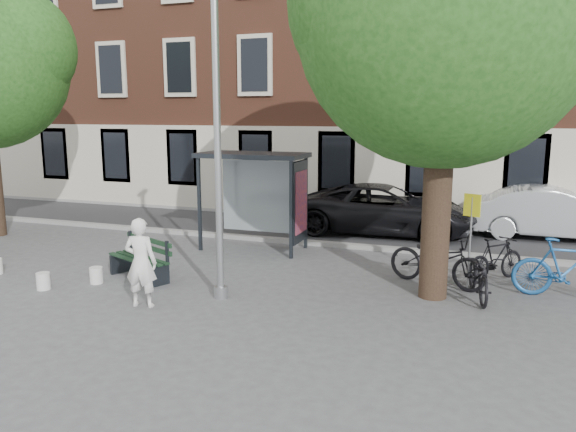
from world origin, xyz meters
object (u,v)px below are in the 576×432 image
(bench, at_px, (141,260))
(lamppost, at_px, (218,159))
(bike_a, at_px, (437,259))
(bike_d, at_px, (496,259))
(painter, at_px, (141,263))
(bike_c, at_px, (479,275))
(bus_shelter, at_px, (268,179))
(bike_b, at_px, (566,269))
(car_dark, at_px, (385,209))
(notice_sign, at_px, (471,220))
(car_silver, at_px, (554,213))

(bench, bearing_deg, lamppost, 9.27)
(bike_a, xyz_separation_m, bike_d, (1.19, 0.78, -0.08))
(painter, height_order, bike_c, painter)
(bus_shelter, height_order, bike_c, bus_shelter)
(bike_c, height_order, bike_d, bike_d)
(bike_b, bearing_deg, bike_d, 58.06)
(painter, height_order, bench, painter)
(bike_a, bearing_deg, car_dark, 41.50)
(bus_shelter, bearing_deg, notice_sign, -20.48)
(car_silver, bearing_deg, bike_a, 153.44)
(bike_a, height_order, notice_sign, notice_sign)
(painter, distance_m, notice_sign, 6.65)
(bike_d, bearing_deg, car_dark, -10.21)
(lamppost, relative_size, bench, 3.35)
(bike_d, bearing_deg, lamppost, 73.03)
(bike_d, xyz_separation_m, notice_sign, (-0.54, -0.95, 1.01))
(bench, relative_size, car_dark, 0.33)
(bike_c, distance_m, bike_d, 1.40)
(bike_b, distance_m, bike_d, 1.54)
(lamppost, bearing_deg, bike_a, 30.07)
(bus_shelter, height_order, car_silver, bus_shelter)
(bench, bearing_deg, car_silver, 63.90)
(lamppost, relative_size, bike_c, 3.34)
(painter, distance_m, bike_c, 6.64)
(car_dark, height_order, car_silver, car_silver)
(bus_shelter, xyz_separation_m, bike_c, (5.48, -2.38, -1.44))
(bus_shelter, height_order, bike_d, bus_shelter)
(bike_b, xyz_separation_m, bike_c, (-1.63, -0.57, -0.13))
(bike_b, height_order, car_dark, car_dark)
(bike_b, distance_m, car_silver, 5.86)
(bench, relative_size, bike_d, 1.10)
(bike_a, bearing_deg, bike_c, -104.75)
(bench, relative_size, bike_c, 1.00)
(bike_a, distance_m, bike_c, 1.05)
(bus_shelter, distance_m, bike_b, 7.45)
(car_silver, relative_size, notice_sign, 2.27)
(car_silver, bearing_deg, bench, 128.83)
(painter, bearing_deg, notice_sign, -160.33)
(bike_b, bearing_deg, notice_sign, 94.11)
(bench, relative_size, bike_a, 0.83)
(bus_shelter, distance_m, painter, 5.20)
(car_silver, bearing_deg, lamppost, 139.30)
(bike_a, xyz_separation_m, car_silver, (2.81, 5.83, 0.19))
(bike_c, bearing_deg, car_silver, 61.68)
(lamppost, xyz_separation_m, bike_d, (5.19, 3.09, -2.29))
(bus_shelter, xyz_separation_m, bike_d, (5.79, -1.01, -1.42))
(bench, xyz_separation_m, bike_b, (8.79, 1.69, 0.20))
(bus_shelter, distance_m, car_silver, 8.53)
(bike_a, bearing_deg, lamppost, 139.39)
(bike_b, distance_m, notice_sign, 2.06)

